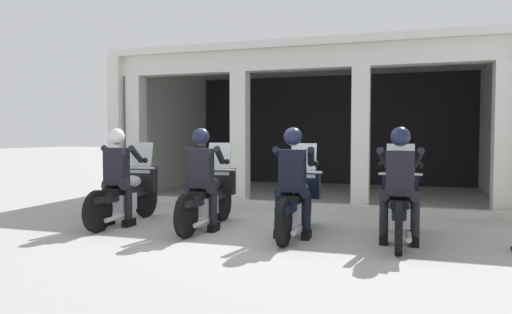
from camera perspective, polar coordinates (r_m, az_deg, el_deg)
name	(u,v)px	position (r m, az deg, el deg)	size (l,w,h in m)	color
ground_plane	(296,203)	(10.29, 4.88, -5.57)	(80.00, 80.00, 0.00)	#999993
station_building	(320,109)	(12.51, 7.81, 5.81)	(8.86, 5.29, 3.44)	black
kerb_strip	(292,205)	(9.49, 4.47, -5.90)	(8.36, 0.24, 0.12)	#B7B5AD
motorcycle_far_left	(128,193)	(8.17, -15.34, -4.26)	(0.62, 2.04, 1.35)	black
police_officer_far_left	(118,168)	(7.90, -16.50, -1.32)	(0.63, 0.61, 1.58)	black
motorcycle_center_left	(209,196)	(7.53, -5.74, -4.76)	(0.62, 2.04, 1.35)	black
police_officer_center_left	(202,170)	(7.23, -6.65, -1.59)	(0.63, 0.61, 1.58)	black
motorcycle_center_right	(297,201)	(7.01, 5.06, -5.32)	(0.62, 2.04, 1.35)	black
police_officer_center_right	(293,173)	(6.68, 4.54, -1.93)	(0.63, 0.61, 1.58)	black
motorcycle_far_right	(400,205)	(6.87, 17.13, -5.59)	(0.62, 2.04, 1.35)	black
police_officer_far_right	(400,175)	(6.54, 17.15, -2.14)	(0.63, 0.61, 1.58)	black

